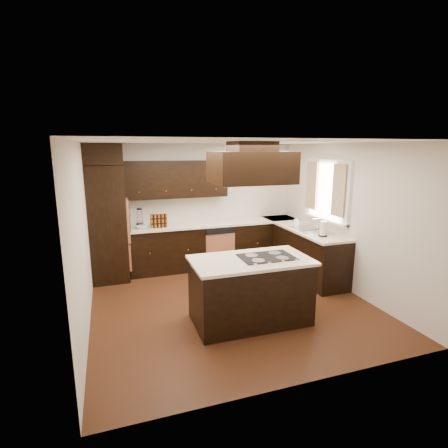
% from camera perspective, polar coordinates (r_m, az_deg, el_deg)
% --- Properties ---
extents(floor, '(4.20, 4.20, 0.02)m').
position_cam_1_polar(floor, '(5.72, 0.99, -12.74)').
color(floor, '#532B15').
rests_on(floor, ground).
extents(ceiling, '(4.20, 4.20, 0.02)m').
position_cam_1_polar(ceiling, '(5.18, 1.10, 13.38)').
color(ceiling, white).
rests_on(ceiling, ground).
extents(wall_back, '(4.20, 0.02, 2.50)m').
position_cam_1_polar(wall_back, '(7.30, -4.54, 3.13)').
color(wall_back, beige).
rests_on(wall_back, ground).
extents(wall_front, '(4.20, 0.02, 2.50)m').
position_cam_1_polar(wall_front, '(3.48, 12.92, -7.61)').
color(wall_front, beige).
rests_on(wall_front, ground).
extents(wall_left, '(0.02, 4.20, 2.50)m').
position_cam_1_polar(wall_left, '(5.03, -22.24, -2.00)').
color(wall_left, beige).
rests_on(wall_left, ground).
extents(wall_right, '(0.02, 4.20, 2.50)m').
position_cam_1_polar(wall_right, '(6.33, 19.35, 1.03)').
color(wall_right, beige).
rests_on(wall_right, ground).
extents(oven_column, '(0.65, 0.75, 2.12)m').
position_cam_1_polar(oven_column, '(6.72, -18.47, 0.07)').
color(oven_column, black).
rests_on(oven_column, floor).
extents(wall_oven_face, '(0.05, 0.62, 0.78)m').
position_cam_1_polar(wall_oven_face, '(6.72, -15.52, 0.78)').
color(wall_oven_face, '#B16946').
rests_on(wall_oven_face, oven_column).
extents(base_cabinets_back, '(2.93, 0.60, 0.88)m').
position_cam_1_polar(base_cabinets_back, '(7.19, -3.55, -3.62)').
color(base_cabinets_back, black).
rests_on(base_cabinets_back, floor).
extents(base_cabinets_right, '(0.60, 2.40, 0.88)m').
position_cam_1_polar(base_cabinets_right, '(7.06, 12.42, -4.19)').
color(base_cabinets_right, black).
rests_on(base_cabinets_right, floor).
extents(countertop_back, '(2.93, 0.63, 0.04)m').
position_cam_1_polar(countertop_back, '(7.06, -3.57, -0.06)').
color(countertop_back, '#EEE2C7').
rests_on(countertop_back, base_cabinets_back).
extents(countertop_right, '(0.63, 2.40, 0.04)m').
position_cam_1_polar(countertop_right, '(6.94, 12.49, -0.56)').
color(countertop_right, '#EEE2C7').
rests_on(countertop_right, base_cabinets_right).
extents(upper_cabinets, '(2.00, 0.34, 0.72)m').
position_cam_1_polar(upper_cabinets, '(6.96, -7.71, 7.25)').
color(upper_cabinets, black).
rests_on(upper_cabinets, wall_back).
extents(dishwasher_front, '(0.60, 0.05, 0.72)m').
position_cam_1_polar(dishwasher_front, '(7.01, -0.60, -4.39)').
color(dishwasher_front, '#B16946').
rests_on(dishwasher_front, floor).
extents(window_frame, '(0.06, 1.32, 1.12)m').
position_cam_1_polar(window_frame, '(6.68, 16.45, 5.27)').
color(window_frame, white).
rests_on(window_frame, wall_right).
extents(window_pane, '(0.00, 1.20, 1.00)m').
position_cam_1_polar(window_pane, '(6.70, 16.64, 5.27)').
color(window_pane, white).
rests_on(window_pane, wall_right).
extents(curtain_left, '(0.02, 0.34, 0.90)m').
position_cam_1_polar(curtain_left, '(6.30, 18.20, 5.21)').
color(curtain_left, beige).
rests_on(curtain_left, wall_right).
extents(curtain_right, '(0.02, 0.34, 0.90)m').
position_cam_1_polar(curtain_right, '(6.99, 14.10, 6.11)').
color(curtain_right, beige).
rests_on(curtain_right, wall_right).
extents(sink_rim, '(0.52, 0.84, 0.01)m').
position_cam_1_polar(sink_rim, '(6.65, 14.16, -0.99)').
color(sink_rim, silver).
rests_on(sink_rim, countertop_right).
extents(island, '(1.59, 0.88, 0.88)m').
position_cam_1_polar(island, '(5.01, 4.30, -10.95)').
color(island, black).
rests_on(island, floor).
extents(island_top, '(1.65, 0.94, 0.04)m').
position_cam_1_polar(island_top, '(4.84, 4.39, -5.94)').
color(island_top, '#EEE2C7').
rests_on(island_top, island).
extents(cooktop, '(0.75, 0.51, 0.01)m').
position_cam_1_polar(cooktop, '(4.93, 6.99, -5.36)').
color(cooktop, black).
rests_on(cooktop, island_top).
extents(range_hood, '(1.05, 0.72, 0.42)m').
position_cam_1_polar(range_hood, '(4.71, 4.52, 9.19)').
color(range_hood, black).
rests_on(range_hood, ceiling).
extents(hood_duct, '(0.55, 0.50, 0.13)m').
position_cam_1_polar(hood_duct, '(4.71, 4.58, 12.54)').
color(hood_duct, black).
rests_on(hood_duct, ceiling).
extents(blender_base, '(0.15, 0.15, 0.10)m').
position_cam_1_polar(blender_base, '(6.81, -13.55, -0.26)').
color(blender_base, silver).
rests_on(blender_base, countertop_back).
extents(blender_pitcher, '(0.13, 0.13, 0.26)m').
position_cam_1_polar(blender_pitcher, '(6.77, -13.63, 1.22)').
color(blender_pitcher, silver).
rests_on(blender_pitcher, blender_base).
extents(spice_rack, '(0.32, 0.10, 0.26)m').
position_cam_1_polar(spice_rack, '(6.77, -10.61, 0.51)').
color(spice_rack, black).
rests_on(spice_rack, countertop_back).
extents(mixing_bowl, '(0.31, 0.31, 0.06)m').
position_cam_1_polar(mixing_bowl, '(6.81, -13.20, -0.40)').
color(mixing_bowl, white).
rests_on(mixing_bowl, countertop_back).
extents(soap_bottle, '(0.10, 0.10, 0.17)m').
position_cam_1_polar(soap_bottle, '(7.00, 11.76, 0.49)').
color(soap_bottle, white).
rests_on(soap_bottle, countertop_right).
extents(paper_towel, '(0.14, 0.14, 0.26)m').
position_cam_1_polar(paper_towel, '(6.24, 15.90, -0.76)').
color(paper_towel, white).
rests_on(paper_towel, countertop_right).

